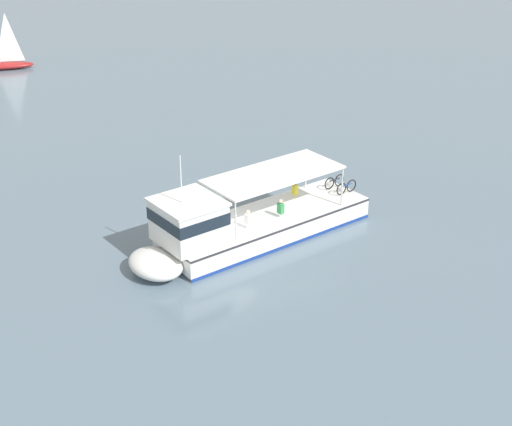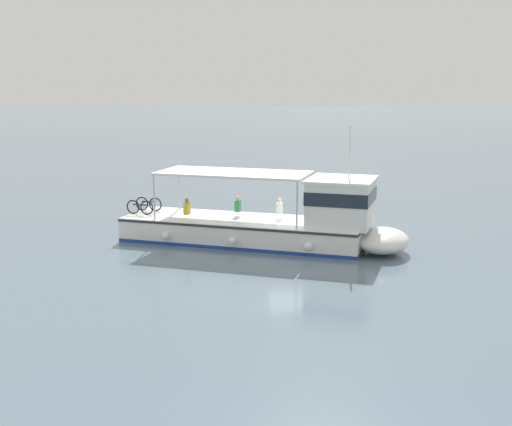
# 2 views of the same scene
# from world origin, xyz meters

# --- Properties ---
(ground_plane) EXTENTS (400.00, 400.00, 0.00)m
(ground_plane) POSITION_xyz_m (0.00, 0.00, 0.00)
(ground_plane) COLOR slate
(ferry_main) EXTENTS (12.94, 7.59, 5.32)m
(ferry_main) POSITION_xyz_m (0.84, -0.28, 1.02)
(ferry_main) COLOR white
(ferry_main) RESTS_ON ground
(sailboat_off_bow) EXTENTS (4.35, 4.41, 5.40)m
(sailboat_off_bow) POSITION_xyz_m (17.84, 33.71, 0.54)
(sailboat_off_bow) COLOR maroon
(sailboat_off_bow) RESTS_ON ground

